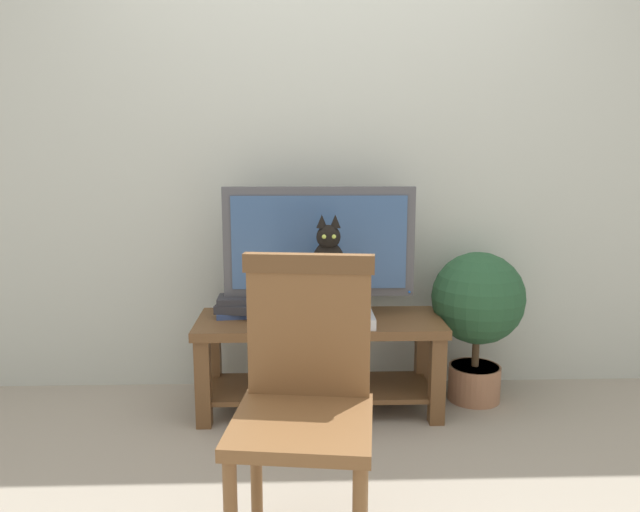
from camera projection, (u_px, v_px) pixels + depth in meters
name	position (u px, v px, depth m)	size (l,w,h in m)	color
ground_plane	(335.00, 467.00, 2.47)	(12.00, 12.00, 0.00)	gray
back_wall	(326.00, 126.00, 3.19)	(7.00, 0.12, 2.80)	#B7BCB2
tv_stand	(320.00, 348.00, 2.97)	(1.19, 0.45, 0.47)	brown
tv	(319.00, 247.00, 2.97)	(0.93, 0.20, 0.64)	#4C4C51
media_box	(328.00, 319.00, 2.86)	(0.43, 0.26, 0.05)	#BCBCC1
cat	(328.00, 276.00, 2.81)	(0.19, 0.29, 0.47)	black
wooden_chair	(305.00, 387.00, 1.88)	(0.47, 0.47, 0.95)	brown
book_stack	(238.00, 307.00, 2.98)	(0.24, 0.19, 0.10)	#33477A
potted_plant	(478.00, 308.00, 3.06)	(0.46, 0.46, 0.77)	#9E6B4C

